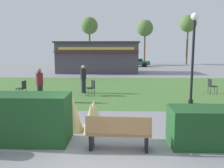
{
  "coord_description": "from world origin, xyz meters",
  "views": [
    {
      "loc": [
        0.47,
        -6.06,
        2.66
      ],
      "look_at": [
        0.19,
        4.05,
        1.18
      ],
      "focal_mm": 38.57,
      "sensor_mm": 36.0,
      "label": 1
    }
  ],
  "objects": [
    {
      "name": "person_standing",
      "position": [
        -1.65,
        8.31,
        0.86
      ],
      "size": [
        0.34,
        0.34,
        1.69
      ],
      "rotation": [
        0.0,
        0.0,
        0.14
      ],
      "color": "#23232D",
      "rests_on": "ground_plane"
    },
    {
      "name": "lamppost_mid",
      "position": [
        4.01,
        5.57,
        2.72
      ],
      "size": [
        0.36,
        0.36,
        4.33
      ],
      "color": "black",
      "rests_on": "ground_plane"
    },
    {
      "name": "ground_plane",
      "position": [
        0.0,
        0.0,
        0.0
      ],
      "size": [
        80.0,
        80.0,
        0.0
      ],
      "primitive_type": "plane",
      "color": "gray"
    },
    {
      "name": "ornamental_grass_behind_center",
      "position": [
        -1.05,
        1.54,
        0.6
      ],
      "size": [
        0.71,
        0.71,
        1.21
      ],
      "primitive_type": "cone",
      "color": "#D1BC7F",
      "rests_on": "ground_plane"
    },
    {
      "name": "tree_left_bg",
      "position": [
        4.98,
        36.2,
        6.12
      ],
      "size": [
        2.8,
        2.8,
        7.58
      ],
      "color": "brown",
      "rests_on": "ground_plane"
    },
    {
      "name": "parked_car_center_slot",
      "position": [
        2.92,
        30.1,
        0.64
      ],
      "size": [
        4.26,
        2.18,
        1.2
      ],
      "color": "#2D6638",
      "rests_on": "ground_plane"
    },
    {
      "name": "food_kiosk",
      "position": [
        -1.87,
        21.23,
        1.73
      ],
      "size": [
        9.14,
        4.56,
        3.44
      ],
      "color": "#47424C",
      "rests_on": "ground_plane"
    },
    {
      "name": "hedge_left",
      "position": [
        -2.1,
        0.51,
        0.7
      ],
      "size": [
        2.32,
        1.1,
        1.39
      ],
      "primitive_type": "cube",
      "color": "#1E4C23",
      "rests_on": "ground_plane"
    },
    {
      "name": "ornamental_grass_behind_right",
      "position": [
        -0.38,
        1.98,
        0.46
      ],
      "size": [
        0.69,
        0.69,
        0.91
      ],
      "primitive_type": "cone",
      "color": "#D1BC7F",
      "rests_on": "ground_plane"
    },
    {
      "name": "hedge_right",
      "position": [
        2.83,
        0.41,
        0.53
      ],
      "size": [
        1.86,
        1.1,
        1.05
      ],
      "primitive_type": "cube",
      "color": "#1E4C23",
      "rests_on": "ground_plane"
    },
    {
      "name": "tree_right_bg",
      "position": [
        12.01,
        35.23,
        6.74
      ],
      "size": [
        2.8,
        2.8,
        8.22
      ],
      "color": "brown",
      "rests_on": "ground_plane"
    },
    {
      "name": "cafe_chair_west",
      "position": [
        -4.93,
        7.13,
        0.53
      ],
      "size": [
        0.49,
        0.49,
        0.89
      ],
      "color": "black",
      "rests_on": "ground_plane"
    },
    {
      "name": "tree_center_bg",
      "position": [
        -4.36,
        34.41,
        6.37
      ],
      "size": [
        2.8,
        2.8,
        7.84
      ],
      "color": "brown",
      "rests_on": "ground_plane"
    },
    {
      "name": "ornamental_grass_behind_left",
      "position": [
        -0.39,
        1.32,
        0.49
      ],
      "size": [
        0.55,
        0.55,
        0.99
      ],
      "primitive_type": "cone",
      "color": "#D1BC7F",
      "rests_on": "ground_plane"
    },
    {
      "name": "park_bench",
      "position": [
        0.47,
        -0.0,
        0.48
      ],
      "size": [
        1.73,
        0.62,
        0.95
      ],
      "color": "#9E7547",
      "rests_on": "ground_plane"
    },
    {
      "name": "lawn_patch",
      "position": [
        0.0,
        10.03,
        0.0
      ],
      "size": [
        36.0,
        12.0,
        0.01
      ],
      "primitive_type": "cube",
      "color": "#4C7A38",
      "rests_on": "ground_plane"
    },
    {
      "name": "parked_car_west_slot",
      "position": [
        -2.3,
        30.1,
        0.64
      ],
      "size": [
        4.24,
        2.12,
        1.2
      ],
      "color": "#B7BABF",
      "rests_on": "ground_plane"
    },
    {
      "name": "person_strolling",
      "position": [
        -3.5,
        5.8,
        0.86
      ],
      "size": [
        0.34,
        0.34,
        1.69
      ],
      "rotation": [
        0.0,
        0.0,
        5.13
      ],
      "color": "#23232D",
      "rests_on": "ground_plane"
    },
    {
      "name": "cafe_chair_center",
      "position": [
        6.0,
        8.24,
        0.53
      ],
      "size": [
        0.45,
        0.45,
        0.89
      ],
      "color": "black",
      "rests_on": "ground_plane"
    },
    {
      "name": "cafe_chair_east",
      "position": [
        -1.08,
        7.46,
        0.53
      ],
      "size": [
        0.6,
        0.6,
        0.89
      ],
      "color": "black",
      "rests_on": "ground_plane"
    }
  ]
}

